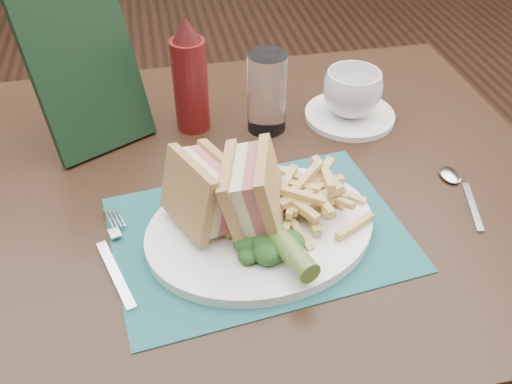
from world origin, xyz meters
TOP-DOWN VIEW (x-y plane):
  - floor at (0.00, 0.00)m, footprint 7.00×7.00m
  - table_main at (0.00, -0.50)m, footprint 0.90×0.75m
  - placemat at (-0.01, -0.61)m, footprint 0.40×0.31m
  - plate at (-0.01, -0.62)m, footprint 0.34×0.29m
  - sandwich_half_a at (-0.09, -0.60)m, footprint 0.11×0.12m
  - sandwich_half_b at (-0.04, -0.61)m, footprint 0.10×0.12m
  - kale_garnish at (-0.00, -0.67)m, footprint 0.11×0.08m
  - pickle_spear at (0.01, -0.67)m, footprint 0.06×0.12m
  - fries_pile at (0.07, -0.59)m, footprint 0.18×0.20m
  - fork at (-0.19, -0.62)m, footprint 0.08×0.17m
  - spoon at (0.29, -0.60)m, footprint 0.07×0.15m
  - saucer at (0.20, -0.37)m, footprint 0.19×0.19m
  - coffee_cup at (0.20, -0.37)m, footprint 0.12×0.12m
  - drinking_glass at (0.05, -0.37)m, footprint 0.08×0.08m
  - ketchup_bottle at (-0.06, -0.34)m, footprint 0.07×0.07m
  - check_presenter at (-0.22, -0.35)m, footprint 0.18×0.16m

SIDE VIEW (x-z plane):
  - floor at x=0.00m, z-range 0.00..0.00m
  - table_main at x=0.00m, z-range 0.00..0.75m
  - placemat at x=-0.01m, z-range 0.75..0.75m
  - spoon at x=0.29m, z-range 0.75..0.76m
  - saucer at x=0.20m, z-range 0.75..0.76m
  - fork at x=-0.19m, z-range 0.75..0.76m
  - plate at x=-0.01m, z-range 0.75..0.77m
  - kale_garnish at x=0.00m, z-range 0.77..0.79m
  - pickle_spear at x=0.01m, z-range 0.77..0.80m
  - fries_pile at x=0.07m, z-range 0.77..0.82m
  - coffee_cup at x=0.20m, z-range 0.76..0.84m
  - drinking_glass at x=0.05m, z-range 0.75..0.88m
  - sandwich_half_a at x=-0.09m, z-range 0.77..0.87m
  - sandwich_half_b at x=-0.04m, z-range 0.77..0.87m
  - ketchup_bottle at x=-0.06m, z-range 0.75..0.94m
  - check_presenter at x=-0.22m, z-range 0.75..1.00m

